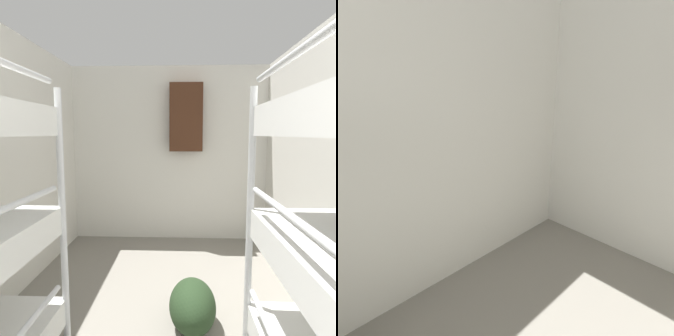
% 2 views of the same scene
% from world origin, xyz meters
% --- Properties ---
extents(wall_back, '(2.79, 0.06, 2.40)m').
position_xyz_m(wall_back, '(0.00, 4.67, 1.20)').
color(wall_back, silver).
rests_on(wall_back, ground_plane).
extents(duffel_bag, '(0.36, 0.56, 0.36)m').
position_xyz_m(duffel_bag, '(0.26, 2.65, 0.18)').
color(duffel_bag, '#23381E').
rests_on(duffel_bag, ground_plane).
extents(hanging_coat, '(0.44, 0.12, 0.90)m').
position_xyz_m(hanging_coat, '(0.23, 4.52, 1.70)').
color(hanging_coat, '#472819').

